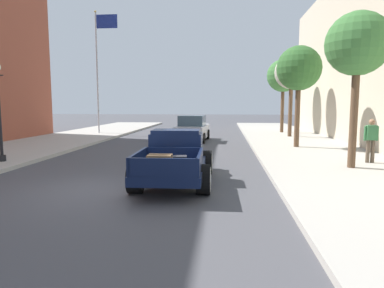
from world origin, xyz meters
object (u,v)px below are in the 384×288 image
at_px(car_background_silver, 193,129).
at_px(street_tree_nearest, 358,45).
at_px(pedestrian_sidewalk_right, 371,138).
at_px(flagpole, 100,59).
at_px(hotrod_truck_navy, 176,156).
at_px(street_tree_third, 292,73).
at_px(street_tree_farthest, 283,76).
at_px(street_tree_second, 299,69).

relative_size(car_background_silver, street_tree_nearest, 0.83).
relative_size(pedestrian_sidewalk_right, flagpole, 0.18).
height_order(hotrod_truck_navy, car_background_silver, car_background_silver).
xyz_separation_m(car_background_silver, pedestrian_sidewalk_right, (7.53, -8.29, 0.32)).
bearing_deg(street_tree_nearest, street_tree_third, 89.85).
height_order(car_background_silver, street_tree_nearest, street_tree_nearest).
xyz_separation_m(pedestrian_sidewalk_right, street_tree_farthest, (-1.00, 14.17, 3.44)).
bearing_deg(street_tree_third, pedestrian_sidewalk_right, -84.47).
bearing_deg(flagpole, car_background_silver, -28.40).
bearing_deg(street_tree_second, street_tree_nearest, -83.15).
relative_size(street_tree_second, street_tree_third, 0.94).
distance_m(car_background_silver, street_tree_nearest, 11.94).
bearing_deg(car_background_silver, street_tree_second, -31.53).
bearing_deg(pedestrian_sidewalk_right, hotrod_truck_navy, -156.12).
relative_size(street_tree_nearest, street_tree_second, 1.03).
distance_m(hotrod_truck_navy, car_background_silver, 11.39).
height_order(hotrod_truck_navy, street_tree_farthest, street_tree_farthest).
distance_m(hotrod_truck_navy, street_tree_second, 9.99).
height_order(flagpole, street_tree_nearest, flagpole).
distance_m(hotrod_truck_navy, street_tree_nearest, 7.18).
xyz_separation_m(car_background_silver, street_tree_second, (5.77, -3.54, 3.36)).
bearing_deg(car_background_silver, street_tree_third, 20.09).
height_order(pedestrian_sidewalk_right, street_tree_second, street_tree_second).
bearing_deg(flagpole, pedestrian_sidewalk_right, -39.43).
xyz_separation_m(car_background_silver, street_tree_third, (6.50, 2.38, 3.70)).
bearing_deg(car_background_silver, street_tree_farthest, 42.02).
bearing_deg(street_tree_second, street_tree_farthest, 85.37).
xyz_separation_m(hotrod_truck_navy, street_tree_farthest, (5.97, 17.26, 3.77)).
relative_size(hotrod_truck_navy, street_tree_second, 0.97).
height_order(car_background_silver, pedestrian_sidewalk_right, pedestrian_sidewalk_right).
distance_m(car_background_silver, street_tree_third, 7.84).
bearing_deg(car_background_silver, pedestrian_sidewalk_right, -47.74).
xyz_separation_m(street_tree_second, street_tree_farthest, (0.76, 9.42, 0.40)).
relative_size(car_background_silver, street_tree_third, 0.80).
distance_m(street_tree_third, street_tree_farthest, 3.51).
distance_m(car_background_silver, street_tree_farthest, 9.56).
bearing_deg(street_tree_third, hotrod_truck_navy, -113.35).
bearing_deg(hotrod_truck_navy, street_tree_farthest, 70.93).
bearing_deg(street_tree_second, flagpole, 150.21).
bearing_deg(hotrod_truck_navy, street_tree_second, 56.42).
bearing_deg(flagpole, street_tree_second, -29.79).
distance_m(pedestrian_sidewalk_right, street_tree_farthest, 14.62).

